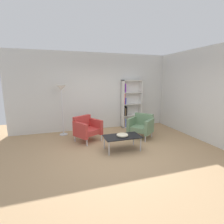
% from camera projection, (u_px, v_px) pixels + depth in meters
% --- Properties ---
extents(ground_plane, '(8.32, 8.32, 0.00)m').
position_uv_depth(ground_plane, '(120.00, 153.00, 4.55)').
color(ground_plane, tan).
extents(plaster_back_panel, '(6.40, 0.12, 2.90)m').
position_uv_depth(plaster_back_panel, '(98.00, 92.00, 6.57)').
color(plaster_back_panel, silver).
rests_on(plaster_back_panel, ground_plane).
extents(plaster_right_partition, '(0.12, 5.20, 2.90)m').
position_uv_depth(plaster_right_partition, '(194.00, 94.00, 5.70)').
color(plaster_right_partition, silver).
rests_on(plaster_right_partition, ground_plane).
extents(bookshelf_tall, '(0.80, 0.30, 1.90)m').
position_uv_depth(bookshelf_tall, '(130.00, 105.00, 6.86)').
color(bookshelf_tall, silver).
rests_on(bookshelf_tall, ground_plane).
extents(coffee_table_low, '(1.00, 0.56, 0.40)m').
position_uv_depth(coffee_table_low, '(122.00, 137.00, 4.66)').
color(coffee_table_low, black).
rests_on(coffee_table_low, ground_plane).
extents(decorative_bowl, '(0.32, 0.32, 0.05)m').
position_uv_depth(decorative_bowl, '(122.00, 135.00, 4.65)').
color(decorative_bowl, beige).
rests_on(decorative_bowl, coffee_table_low).
extents(armchair_near_window, '(0.94, 0.91, 0.78)m').
position_uv_depth(armchair_near_window, '(87.00, 128.00, 5.36)').
color(armchair_near_window, '#B73833').
rests_on(armchair_near_window, ground_plane).
extents(armchair_by_bookshelf, '(0.94, 0.95, 0.78)m').
position_uv_depth(armchair_by_bookshelf, '(141.00, 125.00, 5.68)').
color(armchair_by_bookshelf, slate).
rests_on(armchair_by_bookshelf, ground_plane).
extents(floor_lamp_torchiere, '(0.32, 0.32, 1.74)m').
position_uv_depth(floor_lamp_torchiere, '(61.00, 94.00, 5.75)').
color(floor_lamp_torchiere, silver).
rests_on(floor_lamp_torchiere, ground_plane).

